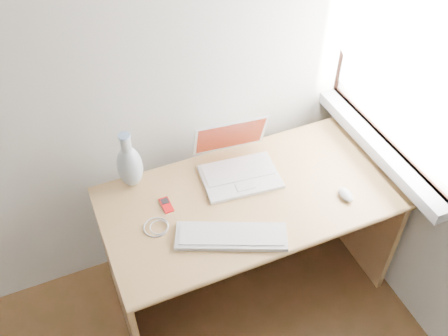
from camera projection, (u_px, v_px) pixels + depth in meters
name	position (u px, v px, depth m)	size (l,w,h in m)	color
window	(408.00, 56.00, 2.05)	(0.11, 0.99, 1.10)	white
desk	(242.00, 212.00, 2.46)	(1.35, 0.67, 0.71)	tan
laptop	(236.00, 163.00, 2.33)	(0.38, 0.33, 0.24)	white
external_keyboard	(231.00, 236.00, 2.08)	(0.48, 0.32, 0.02)	silver
mouse	(346.00, 194.00, 2.24)	(0.05, 0.09, 0.03)	white
ipod	(166.00, 205.00, 2.22)	(0.04, 0.09, 0.01)	red
cable_coil	(156.00, 227.00, 2.13)	(0.11, 0.11, 0.01)	silver
remote	(201.00, 231.00, 2.11)	(0.03, 0.07, 0.01)	silver
vase	(130.00, 165.00, 2.23)	(0.12, 0.12, 0.30)	#AFBEC9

